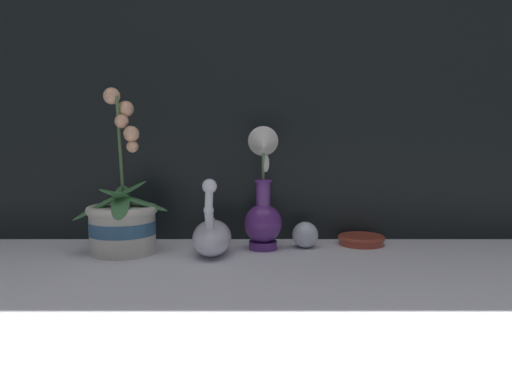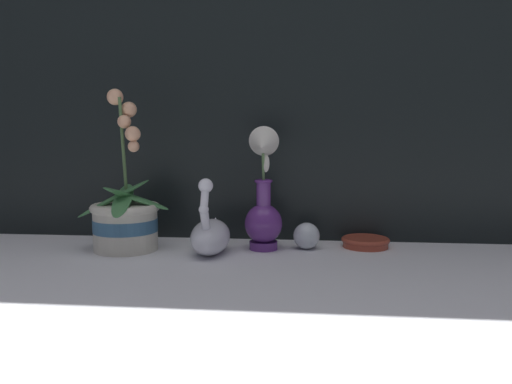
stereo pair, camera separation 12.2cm
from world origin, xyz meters
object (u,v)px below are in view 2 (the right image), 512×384
Objects in this scene: swan_figurine at (210,234)px; glass_sphere at (307,236)px; blue_vase at (263,201)px; amber_dish at (365,241)px; orchid_potted_plant at (126,217)px.

swan_figurine reaches higher than glass_sphere.
blue_vase is (0.12, 0.05, 0.08)m from swan_figurine.
swan_figurine is at bearing -156.27° from blue_vase.
blue_vase is 0.29m from amber_dish.
orchid_potted_plant is at bearing 174.48° from swan_figurine.
swan_figurine is at bearing -161.48° from glass_sphere.
orchid_potted_plant is 1.29× the size of blue_vase.
orchid_potted_plant is 0.46m from glass_sphere.
blue_vase reaches higher than amber_dish.
orchid_potted_plant is 0.22m from swan_figurine.
glass_sphere is at bearing 12.17° from blue_vase.
blue_vase is at bearing -167.83° from glass_sphere.
amber_dish is at bearing 16.50° from swan_figurine.
orchid_potted_plant is 2.11× the size of swan_figurine.
blue_vase is at bearing 23.73° from swan_figurine.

